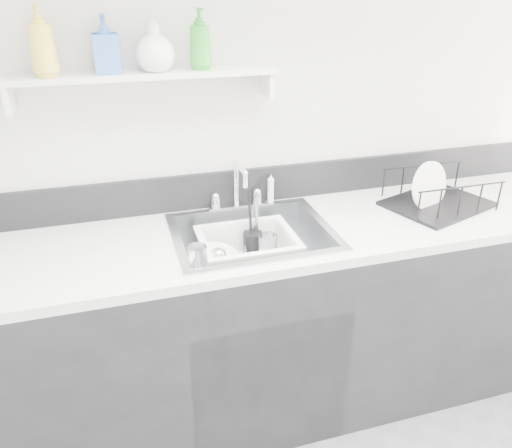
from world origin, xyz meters
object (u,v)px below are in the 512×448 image
object	(u,v)px
sink	(253,252)
dish_rack	(439,189)
counter_run	(253,324)
wash_tub	(248,253)

from	to	relation	value
sink	dish_rack	size ratio (longest dim) A/B	1.45
counter_run	dish_rack	distance (m)	1.03
wash_tub	counter_run	bearing A→B (deg)	-3.27
counter_run	wash_tub	distance (m)	0.37
wash_tub	dish_rack	xyz separation A→B (m)	(0.90, 0.02, 0.17)
counter_run	dish_rack	xyz separation A→B (m)	(0.88, 0.02, 0.54)
counter_run	wash_tub	world-z (taller)	counter_run
sink	dish_rack	bearing A→B (deg)	1.34
counter_run	wash_tub	size ratio (longest dim) A/B	8.26
sink	wash_tub	xyz separation A→B (m)	(-0.02, 0.00, -0.00)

